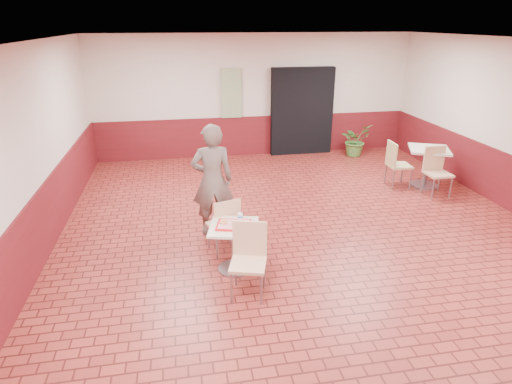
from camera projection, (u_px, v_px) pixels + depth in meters
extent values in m
cube|color=maroon|center=(312.00, 245.00, 6.69)|extent=(8.00, 10.00, 0.01)
cube|color=white|center=(323.00, 43.00, 5.57)|extent=(8.00, 10.00, 0.01)
cube|color=beige|center=(255.00, 96.00, 10.69)|extent=(8.00, 0.01, 3.00)
cube|color=beige|center=(17.00, 170.00, 5.46)|extent=(0.01, 10.00, 3.00)
cube|color=#561014|center=(255.00, 136.00, 11.05)|extent=(8.00, 0.04, 1.00)
cube|color=#561014|center=(34.00, 239.00, 5.84)|extent=(0.04, 10.00, 1.00)
cube|color=black|center=(302.00, 112.00, 10.93)|extent=(1.60, 0.22, 2.20)
cube|color=gray|center=(231.00, 93.00, 10.50)|extent=(0.50, 0.03, 1.20)
cube|color=beige|center=(234.00, 227.00, 5.80)|extent=(0.64, 0.64, 0.04)
cylinder|color=gray|center=(234.00, 249.00, 5.93)|extent=(0.07, 0.07, 0.64)
cylinder|color=gray|center=(235.00, 268.00, 6.04)|extent=(0.47, 0.47, 0.03)
cube|color=tan|center=(248.00, 264.00, 5.32)|extent=(0.54, 0.54, 0.04)
cube|color=tan|center=(250.00, 238.00, 5.41)|extent=(0.43, 0.15, 0.48)
cylinder|color=gray|center=(231.00, 288.00, 5.25)|extent=(0.03, 0.03, 0.43)
cylinder|color=gray|center=(262.00, 290.00, 5.22)|extent=(0.03, 0.03, 0.43)
cylinder|color=gray|center=(236.00, 271.00, 5.60)|extent=(0.03, 0.03, 0.43)
cylinder|color=gray|center=(264.00, 273.00, 5.56)|extent=(0.03, 0.03, 0.43)
cube|color=tan|center=(223.00, 226.00, 6.38)|extent=(0.52, 0.52, 0.04)
cube|color=tan|center=(228.00, 216.00, 6.13)|extent=(0.40, 0.15, 0.45)
cylinder|color=gray|center=(229.00, 232.00, 6.68)|extent=(0.03, 0.03, 0.40)
cylinder|color=gray|center=(208.00, 237.00, 6.53)|extent=(0.03, 0.03, 0.40)
cylinder|color=gray|center=(239.00, 241.00, 6.39)|extent=(0.03, 0.03, 0.40)
cylinder|color=gray|center=(217.00, 247.00, 6.24)|extent=(0.03, 0.03, 0.40)
imported|color=#64554E|center=(212.00, 180.00, 6.77)|extent=(0.68, 0.46, 1.83)
cube|color=red|center=(234.00, 225.00, 5.79)|extent=(0.45, 0.35, 0.03)
cube|color=#E18585|center=(234.00, 224.00, 5.79)|extent=(0.40, 0.30, 0.00)
torus|color=#E78B54|center=(224.00, 222.00, 5.81)|extent=(0.11, 0.11, 0.03)
ellipsoid|color=#BA8136|center=(237.00, 224.00, 5.74)|extent=(0.14, 0.10, 0.03)
cube|color=silver|center=(237.00, 223.00, 5.74)|extent=(0.12, 0.08, 0.01)
ellipsoid|color=#C4821B|center=(233.00, 224.00, 5.75)|extent=(0.03, 0.03, 0.02)
cylinder|color=silver|center=(240.00, 217.00, 5.89)|extent=(0.07, 0.07, 0.10)
cylinder|color=blue|center=(240.00, 216.00, 5.89)|extent=(0.08, 0.08, 0.02)
cube|color=beige|center=(429.00, 149.00, 8.81)|extent=(0.78, 0.78, 0.04)
cylinder|color=gray|center=(426.00, 168.00, 8.96)|extent=(0.09, 0.09, 0.78)
cylinder|color=gray|center=(424.00, 185.00, 9.10)|extent=(0.56, 0.56, 0.03)
cube|color=tan|center=(399.00, 166.00, 8.92)|extent=(0.46, 0.46, 0.04)
cube|color=tan|center=(392.00, 154.00, 8.79)|extent=(0.05, 0.44, 0.49)
cylinder|color=gray|center=(411.00, 179.00, 8.86)|extent=(0.03, 0.03, 0.43)
cylinder|color=gray|center=(402.00, 173.00, 9.21)|extent=(0.03, 0.03, 0.43)
cylinder|color=gray|center=(393.00, 180.00, 8.81)|extent=(0.03, 0.03, 0.43)
cylinder|color=gray|center=(385.00, 174.00, 9.16)|extent=(0.03, 0.03, 0.43)
cube|color=tan|center=(438.00, 174.00, 8.41)|extent=(0.46, 0.46, 0.04)
cube|color=tan|center=(434.00, 158.00, 8.50)|extent=(0.45, 0.04, 0.49)
cylinder|color=gray|center=(433.00, 190.00, 8.29)|extent=(0.03, 0.03, 0.44)
cylinder|color=gray|center=(451.00, 188.00, 8.36)|extent=(0.03, 0.03, 0.44)
cylinder|color=gray|center=(422.00, 183.00, 8.64)|extent=(0.03, 0.03, 0.44)
cylinder|color=gray|center=(439.00, 181.00, 8.71)|extent=(0.03, 0.03, 0.44)
imported|color=#44742E|center=(355.00, 140.00, 10.97)|extent=(0.95, 0.90, 0.83)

